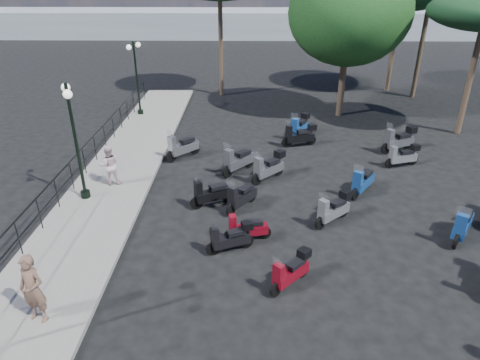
{
  "coord_description": "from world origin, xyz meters",
  "views": [
    {
      "loc": [
        -1.25,
        -10.73,
        7.66
      ],
      "look_at": [
        -1.49,
        2.23,
        1.2
      ],
      "focal_mm": 32.0,
      "sensor_mm": 36.0,
      "label": 1
    }
  ],
  "objects_px": {
    "pedestrian_far": "(109,165)",
    "scooter_3": "(182,147)",
    "scooter_13": "(291,272)",
    "scooter_26": "(403,156)",
    "scooter_16": "(300,136)",
    "scooter_24": "(462,225)",
    "scooter_14": "(333,210)",
    "scooter_8": "(211,194)",
    "scooter_15": "(269,167)",
    "woman": "(33,289)",
    "scooter_21": "(399,140)",
    "lamp_post_1": "(75,135)",
    "scooter_20": "(362,182)",
    "lamp_post_2": "(136,74)",
    "scooter_9": "(241,197)",
    "scooter_7": "(230,238)",
    "scooter_4": "(238,161)",
    "scooter_2": "(246,229)",
    "scooter_10": "(300,127)",
    "broadleaf_tree": "(349,13)"
  },
  "relations": [
    {
      "from": "pedestrian_far",
      "to": "scooter_3",
      "type": "relative_size",
      "value": 1.06
    },
    {
      "from": "scooter_13",
      "to": "scooter_26",
      "type": "bearing_deg",
      "value": -80.08
    },
    {
      "from": "scooter_16",
      "to": "scooter_24",
      "type": "relative_size",
      "value": 1.1
    },
    {
      "from": "scooter_16",
      "to": "scooter_14",
      "type": "bearing_deg",
      "value": 167.58
    },
    {
      "from": "scooter_8",
      "to": "scooter_15",
      "type": "height_order",
      "value": "scooter_15"
    },
    {
      "from": "woman",
      "to": "scooter_21",
      "type": "xyz_separation_m",
      "value": [
        11.87,
        10.89,
        -0.48
      ]
    },
    {
      "from": "lamp_post_1",
      "to": "scooter_14",
      "type": "relative_size",
      "value": 3.11
    },
    {
      "from": "scooter_8",
      "to": "scooter_20",
      "type": "distance_m",
      "value": 5.65
    },
    {
      "from": "lamp_post_1",
      "to": "lamp_post_2",
      "type": "distance_m",
      "value": 9.91
    },
    {
      "from": "pedestrian_far",
      "to": "scooter_9",
      "type": "bearing_deg",
      "value": 148.08
    },
    {
      "from": "scooter_9",
      "to": "scooter_26",
      "type": "relative_size",
      "value": 0.93
    },
    {
      "from": "lamp_post_1",
      "to": "scooter_7",
      "type": "distance_m",
      "value": 6.52
    },
    {
      "from": "lamp_post_2",
      "to": "scooter_24",
      "type": "height_order",
      "value": "lamp_post_2"
    },
    {
      "from": "lamp_post_1",
      "to": "scooter_24",
      "type": "xyz_separation_m",
      "value": [
        12.56,
        -2.24,
        -2.04
      ]
    },
    {
      "from": "woman",
      "to": "scooter_21",
      "type": "height_order",
      "value": "woman"
    },
    {
      "from": "scooter_4",
      "to": "scooter_2",
      "type": "bearing_deg",
      "value": 135.38
    },
    {
      "from": "scooter_14",
      "to": "scooter_24",
      "type": "distance_m",
      "value": 3.93
    },
    {
      "from": "pedestrian_far",
      "to": "scooter_16",
      "type": "relative_size",
      "value": 0.93
    },
    {
      "from": "scooter_21",
      "to": "scooter_10",
      "type": "bearing_deg",
      "value": 42.59
    },
    {
      "from": "woman",
      "to": "scooter_10",
      "type": "bearing_deg",
      "value": 75.35
    },
    {
      "from": "woman",
      "to": "scooter_16",
      "type": "height_order",
      "value": "woman"
    },
    {
      "from": "scooter_8",
      "to": "scooter_24",
      "type": "bearing_deg",
      "value": -130.45
    },
    {
      "from": "scooter_21",
      "to": "scooter_24",
      "type": "bearing_deg",
      "value": 152.47
    },
    {
      "from": "scooter_16",
      "to": "scooter_24",
      "type": "bearing_deg",
      "value": -167.05
    },
    {
      "from": "scooter_3",
      "to": "scooter_24",
      "type": "relative_size",
      "value": 0.96
    },
    {
      "from": "scooter_4",
      "to": "scooter_8",
      "type": "height_order",
      "value": "scooter_4"
    },
    {
      "from": "scooter_10",
      "to": "scooter_21",
      "type": "relative_size",
      "value": 0.94
    },
    {
      "from": "lamp_post_1",
      "to": "pedestrian_far",
      "type": "bearing_deg",
      "value": 34.75
    },
    {
      "from": "woman",
      "to": "scooter_4",
      "type": "height_order",
      "value": "woman"
    },
    {
      "from": "pedestrian_far",
      "to": "broadleaf_tree",
      "type": "relative_size",
      "value": 0.19
    },
    {
      "from": "scooter_3",
      "to": "scooter_15",
      "type": "bearing_deg",
      "value": -165.68
    },
    {
      "from": "scooter_15",
      "to": "pedestrian_far",
      "type": "bearing_deg",
      "value": 52.41
    },
    {
      "from": "scooter_15",
      "to": "scooter_21",
      "type": "distance_m",
      "value": 6.82
    },
    {
      "from": "scooter_4",
      "to": "scooter_9",
      "type": "xyz_separation_m",
      "value": [
        0.17,
        -3.0,
        -0.06
      ]
    },
    {
      "from": "lamp_post_1",
      "to": "woman",
      "type": "height_order",
      "value": "lamp_post_1"
    },
    {
      "from": "lamp_post_2",
      "to": "scooter_21",
      "type": "relative_size",
      "value": 2.31
    },
    {
      "from": "scooter_13",
      "to": "scooter_20",
      "type": "height_order",
      "value": "scooter_20"
    },
    {
      "from": "scooter_4",
      "to": "scooter_21",
      "type": "distance_m",
      "value": 7.72
    },
    {
      "from": "lamp_post_1",
      "to": "scooter_8",
      "type": "relative_size",
      "value": 2.7
    },
    {
      "from": "lamp_post_2",
      "to": "scooter_4",
      "type": "relative_size",
      "value": 2.68
    },
    {
      "from": "lamp_post_2",
      "to": "lamp_post_1",
      "type": "bearing_deg",
      "value": -70.13
    },
    {
      "from": "scooter_8",
      "to": "scooter_20",
      "type": "height_order",
      "value": "scooter_20"
    },
    {
      "from": "scooter_8",
      "to": "scooter_10",
      "type": "bearing_deg",
      "value": -55.67
    },
    {
      "from": "scooter_2",
      "to": "scooter_15",
      "type": "bearing_deg",
      "value": -23.24
    },
    {
      "from": "lamp_post_1",
      "to": "scooter_13",
      "type": "height_order",
      "value": "lamp_post_1"
    },
    {
      "from": "scooter_3",
      "to": "scooter_10",
      "type": "bearing_deg",
      "value": -109.96
    },
    {
      "from": "scooter_10",
      "to": "scooter_2",
      "type": "bearing_deg",
      "value": 104.95
    },
    {
      "from": "woman",
      "to": "scooter_15",
      "type": "xyz_separation_m",
      "value": [
        5.76,
        7.85,
        -0.5
      ]
    },
    {
      "from": "scooter_4",
      "to": "lamp_post_1",
      "type": "bearing_deg",
      "value": 65.65
    },
    {
      "from": "scooter_10",
      "to": "scooter_8",
      "type": "bearing_deg",
      "value": 91.83
    }
  ]
}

